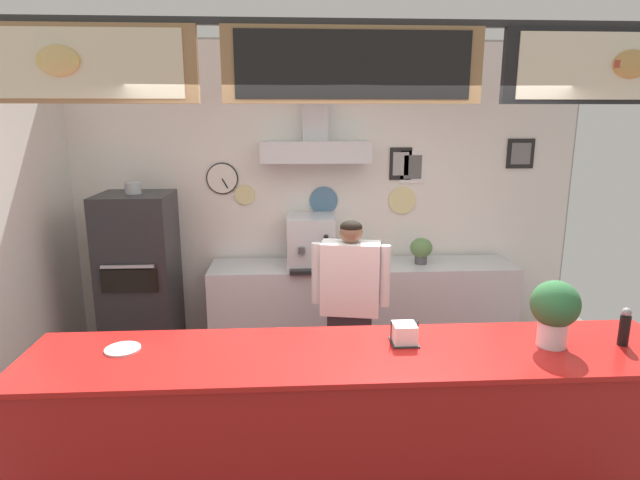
{
  "coord_description": "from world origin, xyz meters",
  "views": [
    {
      "loc": [
        -0.36,
        -3.1,
        2.33
      ],
      "look_at": [
        -0.14,
        0.66,
        1.45
      ],
      "focal_mm": 29.56,
      "sensor_mm": 36.0,
      "label": 1
    }
  ],
  "objects_px": {
    "condiment_plate": "(123,349)",
    "espresso_machine": "(310,242)",
    "potted_oregano": "(374,251)",
    "napkin_holder": "(404,334)",
    "shop_worker": "(350,312)",
    "pizza_oven": "(141,284)",
    "potted_thyme": "(421,249)",
    "pepper_grinder": "(625,327)",
    "basil_vase": "(555,311)"
  },
  "relations": [
    {
      "from": "potted_oregano",
      "to": "shop_worker",
      "type": "bearing_deg",
      "value": -108.54
    },
    {
      "from": "pepper_grinder",
      "to": "condiment_plate",
      "type": "bearing_deg",
      "value": 178.04
    },
    {
      "from": "pizza_oven",
      "to": "shop_worker",
      "type": "distance_m",
      "value": 2.0
    },
    {
      "from": "condiment_plate",
      "to": "napkin_holder",
      "type": "relative_size",
      "value": 1.21
    },
    {
      "from": "basil_vase",
      "to": "pizza_oven",
      "type": "bearing_deg",
      "value": 145.96
    },
    {
      "from": "pizza_oven",
      "to": "potted_thyme",
      "type": "bearing_deg",
      "value": 5.04
    },
    {
      "from": "shop_worker",
      "to": "pepper_grinder",
      "type": "relative_size",
      "value": 6.86
    },
    {
      "from": "basil_vase",
      "to": "napkin_holder",
      "type": "bearing_deg",
      "value": 174.54
    },
    {
      "from": "shop_worker",
      "to": "basil_vase",
      "type": "height_order",
      "value": "shop_worker"
    },
    {
      "from": "pizza_oven",
      "to": "potted_thyme",
      "type": "relative_size",
      "value": 6.86
    },
    {
      "from": "potted_thyme",
      "to": "condiment_plate",
      "type": "xyz_separation_m",
      "value": [
        -2.24,
        -2.09,
        -0.02
      ]
    },
    {
      "from": "pepper_grinder",
      "to": "shop_worker",
      "type": "bearing_deg",
      "value": 141.53
    },
    {
      "from": "espresso_machine",
      "to": "napkin_holder",
      "type": "bearing_deg",
      "value": -77.41
    },
    {
      "from": "shop_worker",
      "to": "espresso_machine",
      "type": "xyz_separation_m",
      "value": [
        -0.27,
        1.02,
        0.33
      ]
    },
    {
      "from": "basil_vase",
      "to": "potted_oregano",
      "type": "bearing_deg",
      "value": 107.14
    },
    {
      "from": "potted_oregano",
      "to": "condiment_plate",
      "type": "xyz_separation_m",
      "value": [
        -1.78,
        -2.13,
        -0.0
      ]
    },
    {
      "from": "pizza_oven",
      "to": "basil_vase",
      "type": "distance_m",
      "value": 3.5
    },
    {
      "from": "pizza_oven",
      "to": "shop_worker",
      "type": "relative_size",
      "value": 1.13
    },
    {
      "from": "shop_worker",
      "to": "potted_thyme",
      "type": "bearing_deg",
      "value": -117.01
    },
    {
      "from": "potted_oregano",
      "to": "napkin_holder",
      "type": "xyz_separation_m",
      "value": [
        -0.16,
        -2.13,
        0.05
      ]
    },
    {
      "from": "pizza_oven",
      "to": "espresso_machine",
      "type": "relative_size",
      "value": 3.19
    },
    {
      "from": "pizza_oven",
      "to": "espresso_machine",
      "type": "distance_m",
      "value": 1.61
    },
    {
      "from": "shop_worker",
      "to": "napkin_holder",
      "type": "relative_size",
      "value": 9.48
    },
    {
      "from": "potted_thyme",
      "to": "pepper_grinder",
      "type": "xyz_separation_m",
      "value": [
        0.64,
        -2.19,
        0.08
      ]
    },
    {
      "from": "pizza_oven",
      "to": "potted_oregano",
      "type": "bearing_deg",
      "value": 6.9
    },
    {
      "from": "espresso_machine",
      "to": "potted_thyme",
      "type": "bearing_deg",
      "value": 0.8
    },
    {
      "from": "shop_worker",
      "to": "napkin_holder",
      "type": "distance_m",
      "value": 1.11
    },
    {
      "from": "napkin_holder",
      "to": "potted_oregano",
      "type": "bearing_deg",
      "value": 85.59
    },
    {
      "from": "shop_worker",
      "to": "potted_oregano",
      "type": "bearing_deg",
      "value": -97.25
    },
    {
      "from": "espresso_machine",
      "to": "condiment_plate",
      "type": "relative_size",
      "value": 2.78
    },
    {
      "from": "shop_worker",
      "to": "pepper_grinder",
      "type": "xyz_separation_m",
      "value": [
        1.46,
        -1.16,
        0.32
      ]
    },
    {
      "from": "shop_worker",
      "to": "condiment_plate",
      "type": "distance_m",
      "value": 1.79
    },
    {
      "from": "shop_worker",
      "to": "condiment_plate",
      "type": "xyz_separation_m",
      "value": [
        -1.42,
        -1.06,
        0.21
      ]
    },
    {
      "from": "condiment_plate",
      "to": "napkin_holder",
      "type": "bearing_deg",
      "value": -0.06
    },
    {
      "from": "shop_worker",
      "to": "napkin_holder",
      "type": "xyz_separation_m",
      "value": [
        0.19,
        -1.06,
        0.26
      ]
    },
    {
      "from": "napkin_holder",
      "to": "condiment_plate",
      "type": "bearing_deg",
      "value": 179.94
    },
    {
      "from": "espresso_machine",
      "to": "condiment_plate",
      "type": "xyz_separation_m",
      "value": [
        -1.15,
        -2.08,
        -0.12
      ]
    },
    {
      "from": "condiment_plate",
      "to": "pizza_oven",
      "type": "bearing_deg",
      "value": 102.53
    },
    {
      "from": "potted_oregano",
      "to": "potted_thyme",
      "type": "bearing_deg",
      "value": -3.91
    },
    {
      "from": "condiment_plate",
      "to": "pepper_grinder",
      "type": "relative_size",
      "value": 0.87
    },
    {
      "from": "potted_oregano",
      "to": "basil_vase",
      "type": "distance_m",
      "value": 2.32
    },
    {
      "from": "condiment_plate",
      "to": "espresso_machine",
      "type": "bearing_deg",
      "value": 60.99
    },
    {
      "from": "espresso_machine",
      "to": "basil_vase",
      "type": "bearing_deg",
      "value": -58.79
    },
    {
      "from": "potted_oregano",
      "to": "pepper_grinder",
      "type": "distance_m",
      "value": 2.48
    },
    {
      "from": "shop_worker",
      "to": "basil_vase",
      "type": "distance_m",
      "value": 1.6
    },
    {
      "from": "espresso_machine",
      "to": "basil_vase",
      "type": "height_order",
      "value": "basil_vase"
    },
    {
      "from": "potted_oregano",
      "to": "napkin_holder",
      "type": "distance_m",
      "value": 2.13
    },
    {
      "from": "shop_worker",
      "to": "pizza_oven",
      "type": "bearing_deg",
      "value": -12.24
    },
    {
      "from": "potted_oregano",
      "to": "napkin_holder",
      "type": "bearing_deg",
      "value": -94.41
    },
    {
      "from": "espresso_machine",
      "to": "potted_oregano",
      "type": "relative_size",
      "value": 2.37
    }
  ]
}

